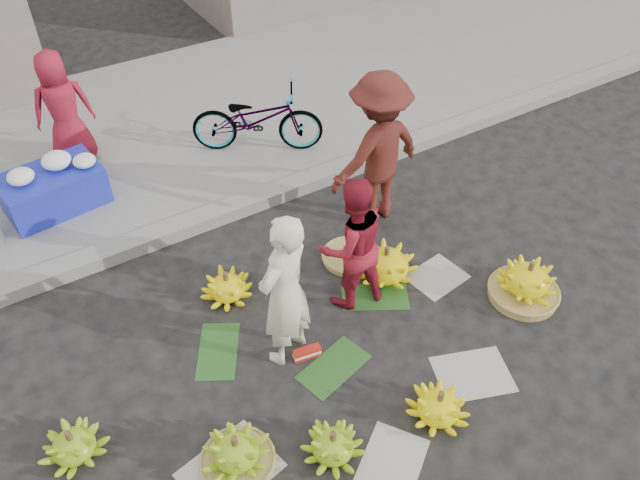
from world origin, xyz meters
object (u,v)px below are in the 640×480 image
flower_table (53,187)px  bicycle (257,119)px  banana_bunch_4 (526,282)px  banana_bunch_0 (237,454)px  vendor_cream (285,292)px

flower_table → bicycle: bicycle is taller
bicycle → banana_bunch_4: bearing=-131.9°
banana_bunch_4 → flower_table: 5.11m
banana_bunch_4 → banana_bunch_0: bearing=-177.3°
vendor_cream → flower_table: bearing=-92.7°
banana_bunch_4 → vendor_cream: 2.46m
banana_bunch_0 → vendor_cream: size_ratio=0.36×
banana_bunch_4 → flower_table: size_ratio=0.60×
banana_bunch_4 → bicycle: size_ratio=0.42×
banana_bunch_0 → flower_table: (-0.37, 3.83, 0.21)m
banana_bunch_4 → flower_table: flower_table is taller
banana_bunch_0 → vendor_cream: bearing=41.5°
banana_bunch_4 → flower_table: bearing=133.9°
banana_bunch_0 → vendor_cream: (0.87, 0.77, 0.61)m
banana_bunch_0 → banana_bunch_4: size_ratio=0.83×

